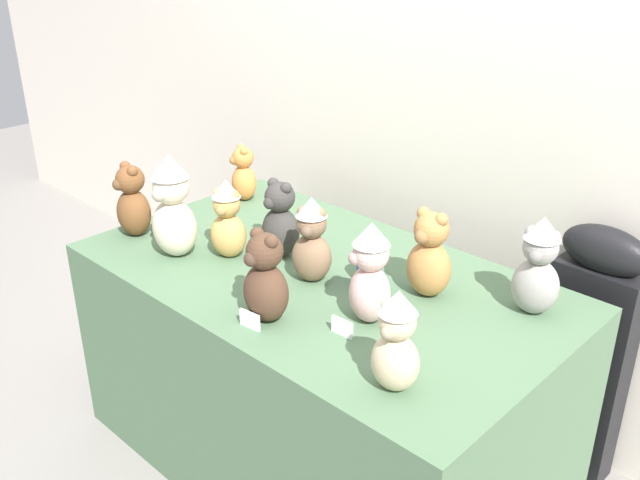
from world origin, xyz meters
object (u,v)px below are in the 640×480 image
(teddy_bear_blush, at_px, (370,274))
(teddy_bear_cocoa, at_px, (265,280))
(teddy_bear_charcoal, at_px, (280,221))
(teddy_bear_chestnut, at_px, (132,202))
(teddy_bear_cream, at_px, (173,207))
(instrument_case, at_px, (586,353))
(party_cup_blue, at_px, (369,267))
(teddy_bear_sand, at_px, (396,342))
(teddy_bear_honey, at_px, (228,220))
(teddy_bear_ginger, at_px, (243,175))
(teddy_bear_mocha, at_px, (312,241))
(teddy_bear_caramel, at_px, (429,256))
(display_table, at_px, (320,371))
(teddy_bear_ash, at_px, (538,267))

(teddy_bear_blush, xyz_separation_m, teddy_bear_cocoa, (-0.21, -0.20, -0.02))
(teddy_bear_charcoal, bearing_deg, teddy_bear_chestnut, -151.42)
(teddy_bear_charcoal, bearing_deg, teddy_bear_cream, -134.36)
(instrument_case, distance_m, party_cup_blue, 0.80)
(teddy_bear_sand, bearing_deg, teddy_bear_honey, 161.45)
(party_cup_blue, bearing_deg, teddy_bear_ginger, 166.85)
(teddy_bear_mocha, distance_m, teddy_bear_blush, 0.29)
(instrument_case, xyz_separation_m, teddy_bear_honey, (-0.97, -0.70, 0.41))
(teddy_bear_sand, relative_size, teddy_bear_mocha, 0.97)
(teddy_bear_mocha, bearing_deg, teddy_bear_cocoa, -98.93)
(teddy_bear_honey, bearing_deg, party_cup_blue, -1.32)
(teddy_bear_ginger, bearing_deg, teddy_bear_honey, -18.52)
(teddy_bear_caramel, bearing_deg, teddy_bear_chestnut, -158.44)
(teddy_bear_cream, distance_m, teddy_bear_caramel, 0.85)
(display_table, height_order, teddy_bear_mocha, teddy_bear_mocha)
(teddy_bear_mocha, bearing_deg, display_table, 75.69)
(teddy_bear_sand, relative_size, teddy_bear_cocoa, 0.98)
(instrument_case, distance_m, teddy_bear_cream, 1.45)
(teddy_bear_mocha, height_order, teddy_bear_charcoal, teddy_bear_mocha)
(teddy_bear_ginger, xyz_separation_m, party_cup_blue, (0.81, -0.19, -0.05))
(teddy_bear_blush, bearing_deg, teddy_bear_honey, -144.50)
(teddy_bear_charcoal, bearing_deg, teddy_bear_caramel, 15.20)
(instrument_case, bearing_deg, teddy_bear_chestnut, -147.72)
(instrument_case, relative_size, teddy_bear_charcoal, 3.47)
(teddy_bear_sand, bearing_deg, display_table, 144.52)
(teddy_bear_cocoa, xyz_separation_m, teddy_bear_ginger, (-0.74, 0.56, -0.02))
(teddy_bear_charcoal, bearing_deg, teddy_bear_cocoa, -46.87)
(display_table, relative_size, teddy_bear_charcoal, 5.90)
(teddy_bear_honey, distance_m, teddy_bear_chestnut, 0.40)
(instrument_case, bearing_deg, teddy_bear_cocoa, -122.30)
(teddy_bear_caramel, bearing_deg, party_cup_blue, -157.93)
(teddy_bear_cream, xyz_separation_m, teddy_bear_caramel, (0.77, 0.36, -0.04))
(teddy_bear_sand, bearing_deg, teddy_bear_caramel, 110.40)
(teddy_bear_blush, bearing_deg, teddy_bear_caramel, 116.16)
(teddy_bear_ash, xyz_separation_m, teddy_bear_caramel, (-0.28, -0.13, -0.02))
(teddy_bear_mocha, xyz_separation_m, teddy_bear_cocoa, (0.07, -0.26, -0.01))
(teddy_bear_ginger, height_order, teddy_bear_caramel, teddy_bear_caramel)
(teddy_bear_chestnut, xyz_separation_m, teddy_bear_blush, (0.98, 0.13, 0.02))
(teddy_bear_blush, height_order, teddy_bear_ash, teddy_bear_blush)
(party_cup_blue, bearing_deg, teddy_bear_cocoa, -100.74)
(display_table, relative_size, teddy_bear_cream, 4.48)
(teddy_bear_sand, xyz_separation_m, teddy_bear_cream, (-0.99, 0.07, 0.04))
(teddy_bear_blush, relative_size, teddy_bear_cream, 0.86)
(party_cup_blue, bearing_deg, teddy_bear_sand, -43.44)
(teddy_bear_blush, relative_size, teddy_bear_cocoa, 1.10)
(teddy_bear_ash, xyz_separation_m, party_cup_blue, (-0.45, -0.19, -0.09))
(teddy_bear_ash, bearing_deg, display_table, -167.56)
(teddy_bear_caramel, distance_m, party_cup_blue, 0.20)
(instrument_case, relative_size, teddy_bear_sand, 3.43)
(teddy_bear_cocoa, relative_size, teddy_bear_caramel, 1.00)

